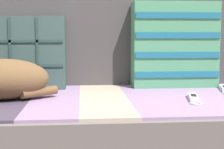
{
  "coord_description": "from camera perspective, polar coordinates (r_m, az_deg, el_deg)",
  "views": [
    {
      "loc": [
        -0.39,
        -1.36,
        0.65
      ],
      "look_at": [
        -0.26,
        0.02,
        0.5
      ],
      "focal_mm": 55.0,
      "sensor_mm": 36.0,
      "label": 1
    }
  ],
  "objects": [
    {
      "name": "sofa_backrest",
      "position": [
        1.88,
        6.82,
        6.51
      ],
      "size": [
        2.07,
        0.14,
        0.52
      ],
      "color": "#474242",
      "rests_on": "couch"
    },
    {
      "name": "couch",
      "position": [
        1.58,
        9.48,
        -10.49
      ],
      "size": [
        2.11,
        0.9,
        0.4
      ],
      "color": "brown",
      "rests_on": "ground_plane"
    },
    {
      "name": "game_remote_near",
      "position": [
        1.42,
        13.39,
        -3.77
      ],
      "size": [
        0.08,
        0.2,
        0.02
      ],
      "color": "white",
      "rests_on": "couch"
    },
    {
      "name": "throw_pillow_striped",
      "position": [
        1.76,
        10.33,
        4.88
      ],
      "size": [
        0.43,
        0.14,
        0.42
      ],
      "color": "#4C9366",
      "rests_on": "couch"
    },
    {
      "name": "throw_pillow_quilted",
      "position": [
        1.72,
        -14.1,
        3.51
      ],
      "size": [
        0.38,
        0.14,
        0.35
      ],
      "color": "#38514C",
      "rests_on": "couch"
    }
  ]
}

